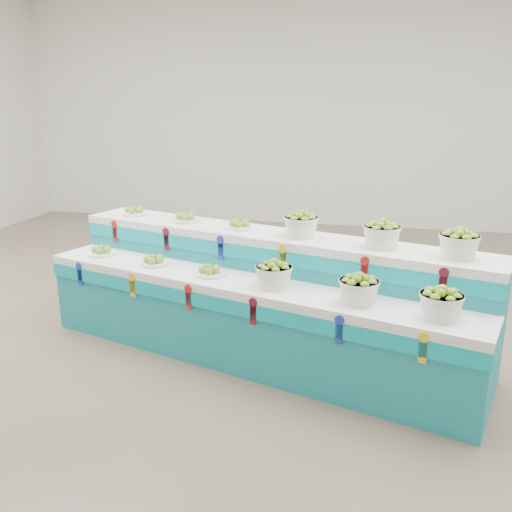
% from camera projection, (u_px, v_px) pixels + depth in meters
% --- Properties ---
extents(ground, '(10.00, 10.00, 0.00)m').
position_uv_depth(ground, '(223.00, 335.00, 5.04)').
color(ground, brown).
rests_on(ground, ground).
extents(back_wall, '(10.00, 0.00, 10.00)m').
position_uv_depth(back_wall, '(301.00, 109.00, 9.18)').
color(back_wall, silver).
rests_on(back_wall, ground).
extents(display_stand, '(3.99, 2.10, 1.02)m').
position_uv_depth(display_stand, '(256.00, 297.00, 4.57)').
color(display_stand, teal).
rests_on(display_stand, ground).
extents(plate_lower_left, '(0.32, 0.32, 0.09)m').
position_uv_depth(plate_lower_left, '(102.00, 250.00, 5.04)').
color(plate_lower_left, white).
rests_on(plate_lower_left, display_stand).
extents(plate_lower_mid, '(0.32, 0.32, 0.09)m').
position_uv_depth(plate_lower_mid, '(154.00, 260.00, 4.73)').
color(plate_lower_mid, white).
rests_on(plate_lower_mid, display_stand).
extents(plate_lower_right, '(0.32, 0.32, 0.09)m').
position_uv_depth(plate_lower_right, '(210.00, 270.00, 4.45)').
color(plate_lower_right, white).
rests_on(plate_lower_right, display_stand).
extents(basket_lower_left, '(0.36, 0.36, 0.21)m').
position_uv_depth(basket_lower_left, '(274.00, 274.00, 4.14)').
color(basket_lower_left, silver).
rests_on(basket_lower_left, display_stand).
extents(basket_lower_mid, '(0.36, 0.36, 0.21)m').
position_uv_depth(basket_lower_mid, '(359.00, 289.00, 3.82)').
color(basket_lower_mid, silver).
rests_on(basket_lower_mid, display_stand).
extents(basket_lower_right, '(0.36, 0.36, 0.21)m').
position_uv_depth(basket_lower_right, '(441.00, 303.00, 3.54)').
color(basket_lower_right, silver).
rests_on(basket_lower_right, display_stand).
extents(plate_upper_left, '(0.32, 0.32, 0.09)m').
position_uv_depth(plate_upper_left, '(135.00, 210.00, 5.35)').
color(plate_upper_left, white).
rests_on(plate_upper_left, display_stand).
extents(plate_upper_mid, '(0.32, 0.32, 0.09)m').
position_uv_depth(plate_upper_mid, '(186.00, 217.00, 5.05)').
color(plate_upper_mid, white).
rests_on(plate_upper_mid, display_stand).
extents(plate_upper_right, '(0.32, 0.32, 0.09)m').
position_uv_depth(plate_upper_right, '(240.00, 224.00, 4.76)').
color(plate_upper_right, white).
rests_on(plate_upper_right, display_stand).
extents(basket_upper_left, '(0.36, 0.36, 0.21)m').
position_uv_depth(basket_upper_left, '(301.00, 225.00, 4.46)').
color(basket_upper_left, silver).
rests_on(basket_upper_left, display_stand).
extents(basket_upper_mid, '(0.36, 0.36, 0.21)m').
position_uv_depth(basket_upper_mid, '(382.00, 234.00, 4.13)').
color(basket_upper_mid, silver).
rests_on(basket_upper_mid, display_stand).
extents(basket_upper_right, '(0.36, 0.36, 0.21)m').
position_uv_depth(basket_upper_right, '(459.00, 243.00, 3.86)').
color(basket_upper_right, silver).
rests_on(basket_upper_right, display_stand).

